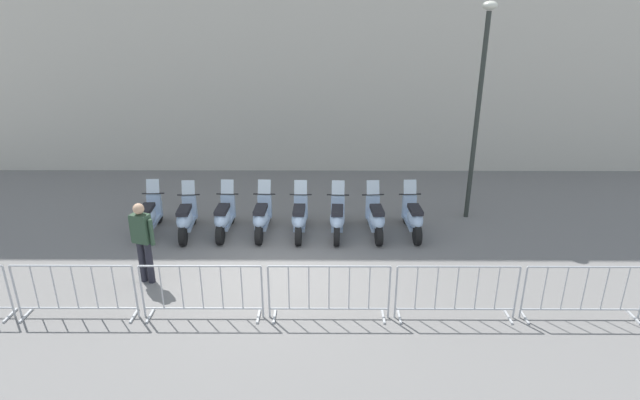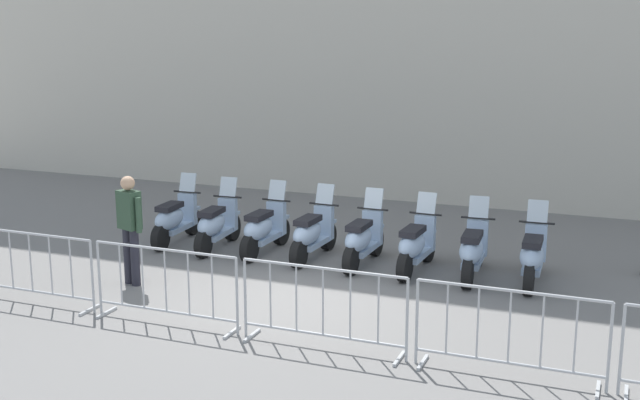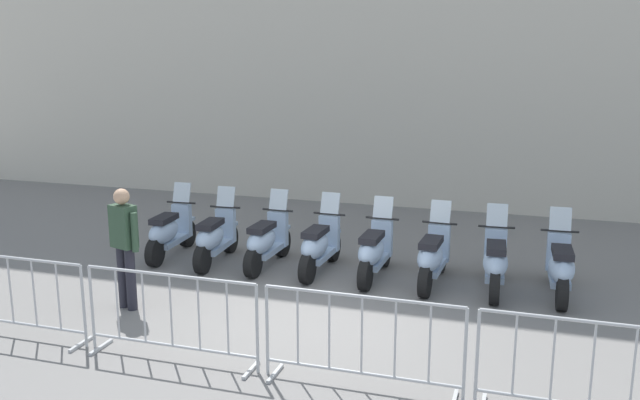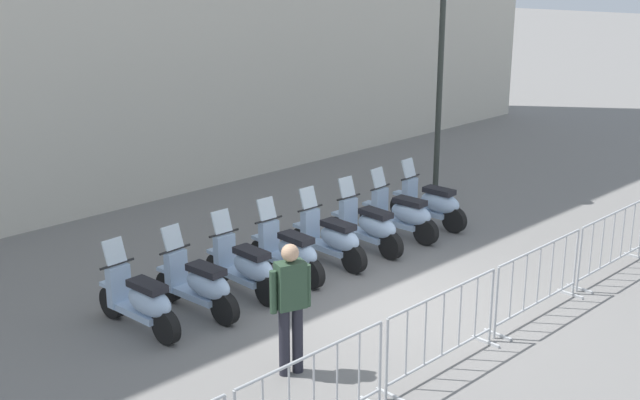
{
  "view_description": "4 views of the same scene",
  "coord_description": "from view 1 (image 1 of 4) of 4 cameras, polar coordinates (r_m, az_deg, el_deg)",
  "views": [
    {
      "loc": [
        -0.29,
        -9.53,
        5.34
      ],
      "look_at": [
        1.12,
        1.06,
        1.19
      ],
      "focal_mm": 28.27,
      "sensor_mm": 36.0,
      "label": 1
    },
    {
      "loc": [
        3.1,
        -10.85,
        3.94
      ],
      "look_at": [
        -0.09,
        2.06,
        1.04
      ],
      "focal_mm": 44.35,
      "sensor_mm": 36.0,
      "label": 2
    },
    {
      "loc": [
        1.58,
        -8.4,
        3.55
      ],
      "look_at": [
        -0.2,
        2.02,
        1.21
      ],
      "focal_mm": 37.6,
      "sensor_mm": 36.0,
      "label": 3
    },
    {
      "loc": [
        -9.86,
        -5.99,
        5.16
      ],
      "look_at": [
        0.43,
        1.8,
        1.2
      ],
      "focal_mm": 46.5,
      "sensor_mm": 36.0,
      "label": 4
    }
  ],
  "objects": [
    {
      "name": "ground_plane",
      "position": [
        10.92,
        -5.15,
        -8.12
      ],
      "size": [
        120.0,
        120.0,
        0.0
      ],
      "primitive_type": "plane",
      "color": "slate"
    },
    {
      "name": "motorcycle_2",
      "position": [
        12.61,
        -10.78,
        -1.95
      ],
      "size": [
        0.64,
        1.72,
        1.24
      ],
      "color": "black",
      "rests_on": "ground"
    },
    {
      "name": "barrier_segment_3",
      "position": [
        9.18,
        1.03,
        -10.4
      ],
      "size": [
        2.18,
        0.71,
        1.07
      ],
      "color": "#B2B5B7",
      "rests_on": "ground"
    },
    {
      "name": "barrier_segment_2",
      "position": [
        9.43,
        -13.21,
        -10.1
      ],
      "size": [
        2.18,
        0.71,
        1.07
      ],
      "color": "#B2B5B7",
      "rests_on": "ground"
    },
    {
      "name": "motorcycle_6",
      "position": [
        12.42,
        6.31,
        -2.07
      ],
      "size": [
        0.56,
        1.73,
        1.24
      ],
      "color": "black",
      "rests_on": "ground"
    },
    {
      "name": "motorcycle_0",
      "position": [
        13.12,
        -18.71,
        -1.81
      ],
      "size": [
        0.56,
        1.73,
        1.24
      ],
      "color": "black",
      "rests_on": "ground"
    },
    {
      "name": "motorcycle_1",
      "position": [
        12.76,
        -14.89,
        -2.02
      ],
      "size": [
        0.56,
        1.73,
        1.24
      ],
      "color": "black",
      "rests_on": "ground"
    },
    {
      "name": "motorcycle_3",
      "position": [
        12.47,
        -6.59,
        -1.98
      ],
      "size": [
        0.65,
        1.72,
        1.24
      ],
      "color": "black",
      "rests_on": "ground"
    },
    {
      "name": "barrier_segment_1",
      "position": [
        10.19,
        -25.95,
        -9.31
      ],
      "size": [
        2.18,
        0.71,
        1.07
      ],
      "color": "#B2B5B7",
      "rests_on": "ground"
    },
    {
      "name": "motorcycle_7",
      "position": [
        12.59,
        10.49,
        -1.98
      ],
      "size": [
        0.57,
        1.73,
        1.24
      ],
      "color": "black",
      "rests_on": "ground"
    },
    {
      "name": "barrier_segment_5",
      "position": [
        10.3,
        27.69,
        -9.29
      ],
      "size": [
        2.18,
        0.71,
        1.07
      ],
      "color": "#B2B5B7",
      "rests_on": "ground"
    },
    {
      "name": "motorcycle_5",
      "position": [
        12.34,
        1.98,
        -2.1
      ],
      "size": [
        0.66,
        1.72,
        1.24
      ],
      "color": "black",
      "rests_on": "ground"
    },
    {
      "name": "barrier_segment_4",
      "position": [
        9.49,
        15.17,
        -10.08
      ],
      "size": [
        2.18,
        0.71,
        1.07
      ],
      "color": "#B2B5B7",
      "rests_on": "ground"
    },
    {
      "name": "officer_near_row_end",
      "position": [
        10.69,
        -19.44,
        -4.12
      ],
      "size": [
        0.5,
        0.36,
        1.73
      ],
      "color": "#23232D",
      "rests_on": "ground"
    },
    {
      "name": "street_lamp",
      "position": [
        13.28,
        17.64,
        11.45
      ],
      "size": [
        0.36,
        0.36,
        5.43
      ],
      "color": "#2D332D",
      "rests_on": "ground"
    },
    {
      "name": "motorcycle_4",
      "position": [
        12.36,
        -2.32,
        -2.06
      ],
      "size": [
        0.63,
        1.72,
        1.24
      ],
      "color": "black",
      "rests_on": "ground"
    }
  ]
}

